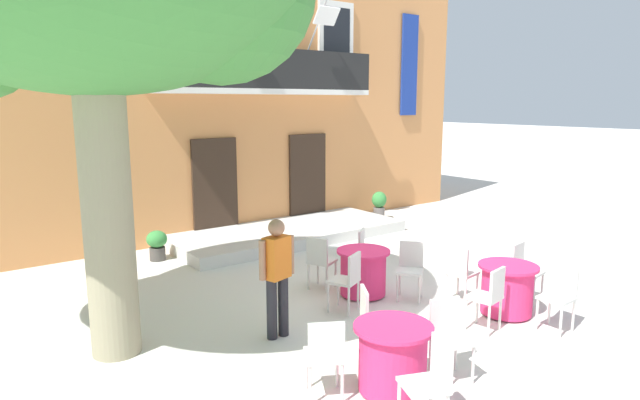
% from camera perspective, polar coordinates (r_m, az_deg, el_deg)
% --- Properties ---
extents(ground_plane, '(120.00, 120.00, 0.00)m').
position_cam_1_polar(ground_plane, '(9.09, 5.82, -9.78)').
color(ground_plane, silver).
extents(building_facade, '(13.00, 5.09, 7.50)m').
position_cam_1_polar(building_facade, '(14.85, -10.22, 12.60)').
color(building_facade, '#CC844C').
rests_on(building_facade, ground).
extents(entrance_step_platform, '(5.41, 2.17, 0.25)m').
position_cam_1_polar(entrance_step_platform, '(12.54, -3.32, -3.49)').
color(entrance_step_platform, silver).
rests_on(entrance_step_platform, ground).
extents(cafe_table_near_tree, '(0.86, 0.86, 0.76)m').
position_cam_1_polar(cafe_table_near_tree, '(8.55, 19.06, -8.83)').
color(cafe_table_near_tree, '#E52D66').
rests_on(cafe_table_near_tree, ground).
extents(cafe_chair_near_tree_0, '(0.41, 0.41, 0.91)m').
position_cam_1_polar(cafe_chair_near_tree_0, '(8.23, 23.87, -8.91)').
color(cafe_chair_near_tree_0, silver).
rests_on(cafe_chair_near_tree_0, ground).
extents(cafe_chair_near_tree_1, '(0.46, 0.46, 0.91)m').
position_cam_1_polar(cafe_chair_near_tree_1, '(9.20, 20.62, -6.69)').
color(cafe_chair_near_tree_1, silver).
rests_on(cafe_chair_near_tree_1, ground).
extents(cafe_chair_near_tree_2, '(0.45, 0.45, 0.91)m').
position_cam_1_polar(cafe_chair_near_tree_2, '(8.78, 14.49, -7.14)').
color(cafe_chair_near_tree_2, silver).
rests_on(cafe_chair_near_tree_2, ground).
extents(cafe_chair_near_tree_3, '(0.46, 0.46, 0.91)m').
position_cam_1_polar(cafe_chair_near_tree_3, '(7.83, 17.37, -9.46)').
color(cafe_chair_near_tree_3, silver).
rests_on(cafe_chair_near_tree_3, ground).
extents(cafe_table_middle, '(0.86, 0.86, 0.76)m').
position_cam_1_polar(cafe_table_middle, '(6.14, 7.64, -16.09)').
color(cafe_table_middle, '#E52D66').
rests_on(cafe_table_middle, ground).
extents(cafe_chair_middle_0, '(0.54, 0.54, 0.91)m').
position_cam_1_polar(cafe_chair_middle_0, '(5.87, 0.52, -15.80)').
color(cafe_chair_middle_0, silver).
rests_on(cafe_chair_middle_0, ground).
extents(cafe_chair_middle_1, '(0.52, 0.52, 0.91)m').
position_cam_1_polar(cafe_chair_middle_1, '(5.51, 11.59, -17.92)').
color(cafe_chair_middle_1, silver).
rests_on(cafe_chair_middle_1, ground).
extents(cafe_chair_middle_2, '(0.50, 0.50, 0.91)m').
position_cam_1_polar(cafe_chair_middle_2, '(6.50, 13.38, -13.42)').
color(cafe_chair_middle_2, silver).
rests_on(cafe_chair_middle_2, ground).
extents(cafe_chair_middle_3, '(0.55, 0.55, 0.91)m').
position_cam_1_polar(cafe_chair_middle_3, '(6.74, 5.55, -12.30)').
color(cafe_chair_middle_3, silver).
rests_on(cafe_chair_middle_3, ground).
extents(cafe_table_front, '(0.86, 0.86, 0.76)m').
position_cam_1_polar(cafe_table_front, '(8.89, 4.55, -7.56)').
color(cafe_table_front, '#E52D66').
rests_on(cafe_table_front, ground).
extents(cafe_chair_front_0, '(0.56, 0.56, 0.91)m').
position_cam_1_polar(cafe_chair_front_0, '(8.82, 9.48, -6.87)').
color(cafe_chair_front_0, silver).
rests_on(cafe_chair_front_0, ground).
extents(cafe_chair_front_1, '(0.56, 0.56, 0.91)m').
position_cam_1_polar(cafe_chair_front_1, '(9.57, 4.97, -5.40)').
color(cafe_chair_front_1, silver).
rests_on(cafe_chair_front_1, ground).
extents(cafe_chair_front_2, '(0.53, 0.53, 0.91)m').
position_cam_1_polar(cafe_chair_front_2, '(9.08, -0.01, -6.22)').
color(cafe_chair_front_2, silver).
rests_on(cafe_chair_front_2, ground).
extents(cafe_chair_front_3, '(0.53, 0.53, 0.91)m').
position_cam_1_polar(cafe_chair_front_3, '(8.16, 2.96, -8.16)').
color(cafe_chair_front_3, silver).
rests_on(cafe_chair_front_3, ground).
extents(ground_planter_left, '(0.40, 0.40, 0.60)m').
position_cam_1_polar(ground_planter_left, '(11.26, -16.76, -4.42)').
color(ground_planter_left, '#47423D').
rests_on(ground_planter_left, ground).
extents(ground_planter_right, '(0.39, 0.39, 0.76)m').
position_cam_1_polar(ground_planter_right, '(14.52, 6.23, -0.41)').
color(ground_planter_right, slate).
rests_on(ground_planter_right, ground).
extents(pedestrian_near_entrance, '(0.53, 0.31, 1.62)m').
position_cam_1_polar(pedestrian_near_entrance, '(7.21, -4.54, -7.51)').
color(pedestrian_near_entrance, '#232328').
rests_on(pedestrian_near_entrance, ground).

